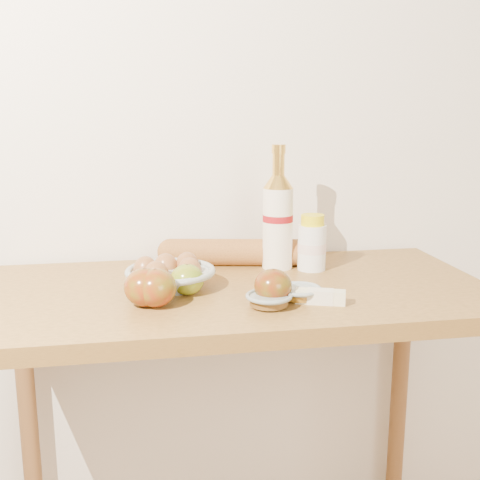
% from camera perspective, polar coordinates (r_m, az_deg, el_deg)
% --- Properties ---
extents(back_wall, '(3.50, 0.02, 2.60)m').
position_cam_1_polar(back_wall, '(1.70, -2.14, 11.90)').
color(back_wall, white).
rests_on(back_wall, ground).
extents(table, '(1.20, 0.60, 0.90)m').
position_cam_1_polar(table, '(1.48, -0.20, -9.02)').
color(table, '#A17434').
rests_on(table, ground).
extents(bourbon_bottle, '(0.09, 0.09, 0.32)m').
position_cam_1_polar(bourbon_bottle, '(1.57, 3.60, 2.01)').
color(bourbon_bottle, white).
rests_on(bourbon_bottle, table).
extents(cream_bottle, '(0.08, 0.08, 0.15)m').
position_cam_1_polar(cream_bottle, '(1.58, 6.84, -0.41)').
color(cream_bottle, white).
rests_on(cream_bottle, table).
extents(egg_bowl, '(0.26, 0.26, 0.08)m').
position_cam_1_polar(egg_bowl, '(1.43, -6.65, -3.32)').
color(egg_bowl, '#95A39E').
rests_on(egg_bowl, table).
extents(baguette, '(0.44, 0.15, 0.07)m').
position_cam_1_polar(baguette, '(1.62, -0.29, -1.16)').
color(baguette, '#B17336').
rests_on(baguette, table).
extents(apple_yellowgreen, '(0.08, 0.08, 0.07)m').
position_cam_1_polar(apple_yellowgreen, '(1.37, -5.03, -3.75)').
color(apple_yellowgreen, olive).
rests_on(apple_yellowgreen, table).
extents(apple_redgreen_front, '(0.12, 0.12, 0.08)m').
position_cam_1_polar(apple_redgreen_front, '(1.30, -8.01, -4.51)').
color(apple_redgreen_front, '#98080C').
rests_on(apple_redgreen_front, table).
extents(apple_redgreen_right, '(0.09, 0.09, 0.08)m').
position_cam_1_polar(apple_redgreen_right, '(1.31, 3.15, -4.39)').
color(apple_redgreen_right, maroon).
rests_on(apple_redgreen_right, table).
extents(sugar_bowl, '(0.13, 0.13, 0.03)m').
position_cam_1_polar(sugar_bowl, '(1.29, 2.75, -5.71)').
color(sugar_bowl, gray).
rests_on(sugar_bowl, table).
extents(syrup_bowl, '(0.13, 0.13, 0.03)m').
position_cam_1_polar(syrup_bowl, '(1.34, 5.64, -5.00)').
color(syrup_bowl, gray).
rests_on(syrup_bowl, table).
extents(butter_stick, '(0.11, 0.06, 0.03)m').
position_cam_1_polar(butter_stick, '(1.32, 7.62, -5.36)').
color(butter_stick, beige).
rests_on(butter_stick, table).
extents(apple_extra, '(0.12, 0.12, 0.08)m').
position_cam_1_polar(apple_extra, '(1.30, -8.99, -4.45)').
color(apple_extra, '#98080C').
rests_on(apple_extra, table).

